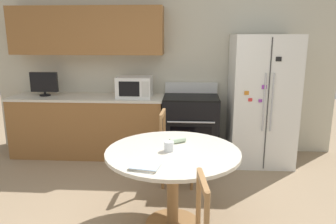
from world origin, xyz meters
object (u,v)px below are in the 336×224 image
oven_range (191,127)px  countertop_tv (44,83)px  candle_glass (169,147)px  dining_chair_far (176,149)px  refrigerator (261,100)px  microwave (135,87)px

oven_range → countertop_tv: 2.25m
candle_glass → countertop_tv: bearing=136.6°
countertop_tv → dining_chair_far: (1.98, -0.92, -0.65)m
refrigerator → candle_glass: size_ratio=19.72×
microwave → countertop_tv: countertop_tv is taller
microwave → dining_chair_far: bearing=-54.8°
microwave → dining_chair_far: microwave is taller
oven_range → dining_chair_far: 0.91m
microwave → candle_glass: (0.61, -1.83, -0.25)m
microwave → candle_glass: bearing=-71.6°
dining_chair_far → candle_glass: bearing=0.4°
refrigerator → dining_chair_far: bearing=-144.6°
countertop_tv → microwave: bearing=-0.7°
oven_range → dining_chair_far: oven_range is taller
refrigerator → microwave: refrigerator is taller
oven_range → microwave: microwave is taller
candle_glass → dining_chair_far: bearing=88.3°
refrigerator → candle_glass: 2.12m
oven_range → microwave: size_ratio=2.17×
countertop_tv → candle_glass: size_ratio=4.46×
microwave → candle_glass: microwave is taller
oven_range → microwave: (-0.82, 0.01, 0.58)m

